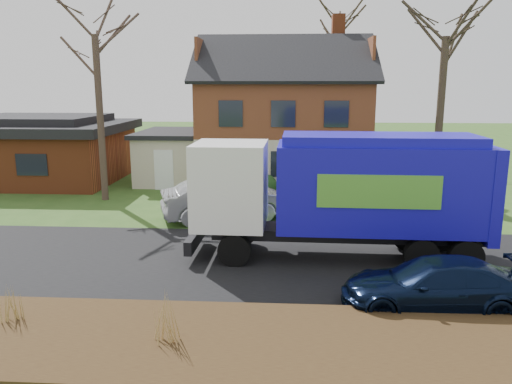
{
  "coord_description": "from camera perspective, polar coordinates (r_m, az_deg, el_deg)",
  "views": [
    {
      "loc": [
        2.21,
        -14.61,
        5.39
      ],
      "look_at": [
        1.14,
        2.5,
        1.71
      ],
      "focal_mm": 35.0,
      "sensor_mm": 36.0,
      "label": 1
    }
  ],
  "objects": [
    {
      "name": "grass_clump_west",
      "position": [
        12.42,
        -26.2,
        -11.19
      ],
      "size": [
        0.33,
        0.27,
        0.87
      ],
      "color": "olive",
      "rests_on": "mulch_verge"
    },
    {
      "name": "tree_front_west",
      "position": [
        24.67,
        -18.13,
        19.34
      ],
      "size": [
        3.57,
        3.57,
        10.6
      ],
      "color": "#423128",
      "rests_on": "ground"
    },
    {
      "name": "ground",
      "position": [
        15.72,
        -4.76,
        -7.96
      ],
      "size": [
        120.0,
        120.0,
        0.0
      ],
      "primitive_type": "plane",
      "color": "#2C501A",
      "rests_on": "ground"
    },
    {
      "name": "garbage_truck",
      "position": [
        15.68,
        10.18,
        0.44
      ],
      "size": [
        9.22,
        2.65,
        3.93
      ],
      "rotation": [
        0.0,
        0.0,
        -0.02
      ],
      "color": "black",
      "rests_on": "ground"
    },
    {
      "name": "main_house",
      "position": [
        28.56,
        2.15,
        9.39
      ],
      "size": [
        12.95,
        8.95,
        9.26
      ],
      "color": "beige",
      "rests_on": "ground"
    },
    {
      "name": "mulch_verge",
      "position": [
        10.9,
        -8.94,
        -16.74
      ],
      "size": [
        80.0,
        3.5,
        0.3
      ],
      "primitive_type": "cube",
      "color": "black",
      "rests_on": "ground"
    },
    {
      "name": "silver_sedan",
      "position": [
        20.29,
        -3.51,
        -0.83
      ],
      "size": [
        5.44,
        3.35,
        1.69
      ],
      "primitive_type": "imported",
      "rotation": [
        0.0,
        0.0,
        1.9
      ],
      "color": "#ACB0B4",
      "rests_on": "ground"
    },
    {
      "name": "navy_wagon",
      "position": [
        13.02,
        19.67,
        -9.98
      ],
      "size": [
        4.47,
        1.89,
        1.29
      ],
      "primitive_type": "imported",
      "rotation": [
        0.0,
        0.0,
        -1.55
      ],
      "color": "black",
      "rests_on": "ground"
    },
    {
      "name": "tree_front_east",
      "position": [
        24.83,
        21.11,
        19.09
      ],
      "size": [
        3.87,
        3.87,
        10.74
      ],
      "color": "#392E22",
      "rests_on": "ground"
    },
    {
      "name": "grass_clump_mid",
      "position": [
        10.51,
        -10.22,
        -14.03
      ],
      "size": [
        0.35,
        0.29,
        0.98
      ],
      "color": "#9F7E46",
      "rests_on": "mulch_verge"
    },
    {
      "name": "ranch_house",
      "position": [
        31.25,
        -23.58,
        4.55
      ],
      "size": [
        9.8,
        8.2,
        3.7
      ],
      "color": "#954220",
      "rests_on": "ground"
    },
    {
      "name": "road",
      "position": [
        15.72,
        -4.76,
        -7.92
      ],
      "size": [
        80.0,
        7.0,
        0.02
      ],
      "primitive_type": "cube",
      "color": "black",
      "rests_on": "ground"
    },
    {
      "name": "tree_back",
      "position": [
        38.1,
        9.44,
        20.0
      ],
      "size": [
        4.06,
        4.06,
        12.85
      ],
      "color": "#3C2F24",
      "rests_on": "ground"
    }
  ]
}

